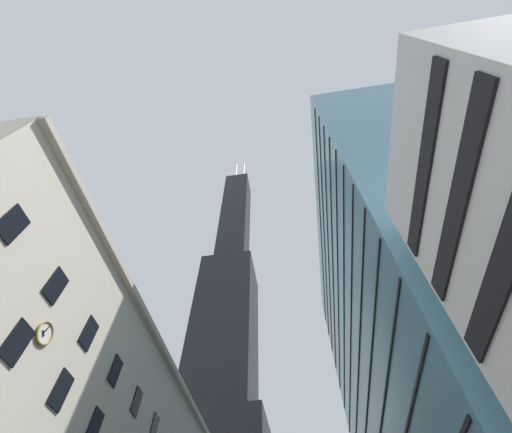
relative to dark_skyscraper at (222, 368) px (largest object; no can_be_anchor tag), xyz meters
name	(u,v)px	position (x,y,z in m)	size (l,w,h in m)	color
dark_skyscraper	(222,368)	(0.00, 0.00, 0.00)	(29.28, 29.28, 210.59)	black
glass_office_midrise	(406,338)	(39.70, -55.53, -32.45)	(14.95, 51.05, 57.36)	teal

